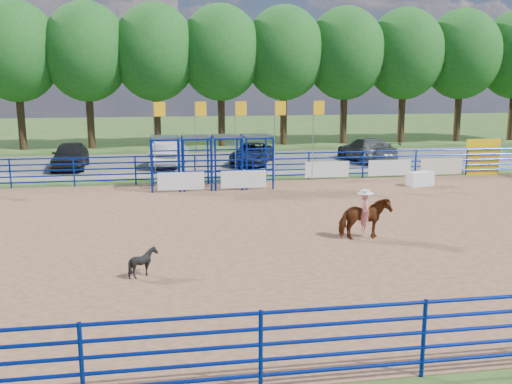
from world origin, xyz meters
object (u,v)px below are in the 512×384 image
horse_and_rider (365,215)px  car_c (252,154)px  calf (143,262)px  car_b (170,153)px  car_a (70,155)px  announcer_table (420,179)px  car_d (367,150)px

horse_and_rider → car_c: horse_and_rider is taller
calf → car_b: (1.01, 19.83, 0.36)m
car_b → car_c: (5.07, -0.06, -0.11)m
calf → car_b: size_ratio=0.17×
calf → car_a: bearing=24.0°
horse_and_rider → announcer_table: bearing=55.1°
horse_and_rider → car_c: size_ratio=0.50×
car_b → car_d: bearing=-169.5°
car_c → calf: bearing=-88.3°
calf → car_d: size_ratio=0.15×
car_b → car_c: car_b is taller
car_d → car_c: bearing=-9.0°
announcer_table → horse_and_rider: bearing=-124.9°
announcer_table → car_c: bearing=130.2°
horse_and_rider → car_d: bearing=69.8°
car_a → car_c: bearing=-0.8°
horse_and_rider → car_c: 17.32m
car_a → car_c: 10.94m
announcer_table → car_b: 15.02m
announcer_table → car_c: (-7.23, 8.55, 0.30)m
car_a → car_d: 18.45m
car_b → announcer_table: bearing=156.0°
announcer_table → car_b: car_b is taller
car_a → calf: bearing=-77.2°
announcer_table → car_d: car_d is taller
announcer_table → horse_and_rider: 10.64m
calf → car_a: 20.32m
calf → car_b: car_b is taller
car_a → car_d: car_a is taller
car_a → car_c: (10.94, 0.05, -0.14)m
announcer_table → calf: (-13.31, -11.22, 0.05)m
horse_and_rider → calf: bearing=-161.0°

